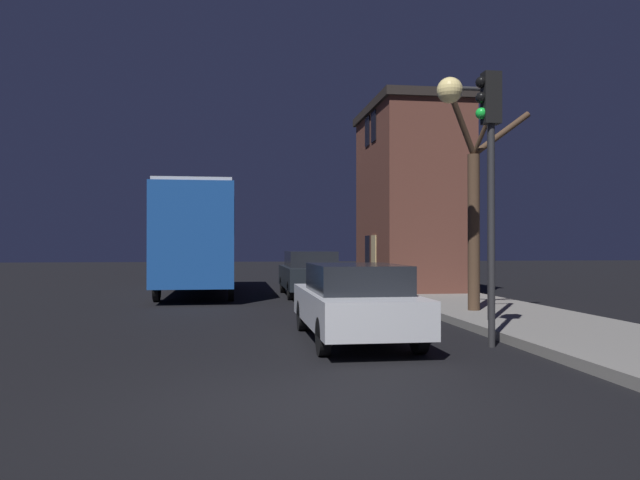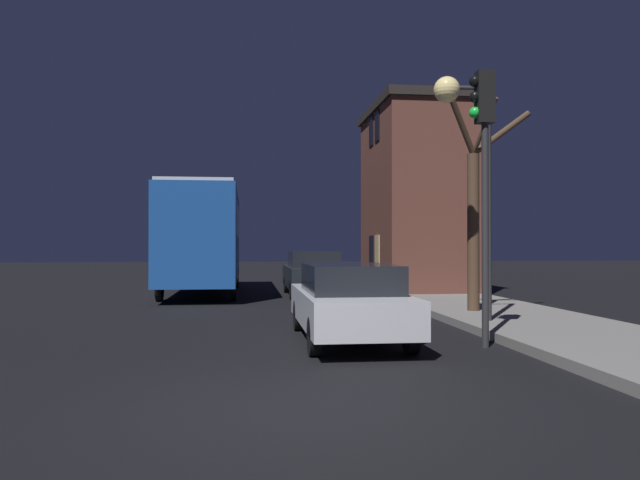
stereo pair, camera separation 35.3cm
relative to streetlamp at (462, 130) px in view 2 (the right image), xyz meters
name	(u,v)px [view 2 (the right image)]	position (x,y,z in m)	size (l,w,h in m)	color
ground_plane	(303,404)	(-3.89, -5.77, -4.18)	(120.00, 120.00, 0.00)	black
brick_building	(415,196)	(1.66, 9.73, -0.62)	(3.26, 5.71, 6.76)	brown
streetlamp	(462,130)	(0.00, 0.00, 0.00)	(1.25, 0.55, 5.14)	#28282B
traffic_light	(483,150)	(-0.46, -2.35, -0.79)	(0.43, 0.24, 4.76)	#28282B
bare_tree	(475,210)	(1.02, 1.93, -1.57)	(2.32, 1.12, 5.13)	#473323
bus	(203,232)	(-6.07, 10.33, -1.95)	(2.49, 9.36, 3.77)	#194793
car_near_lane	(348,301)	(-2.66, -1.39, -3.44)	(1.75, 4.60, 1.42)	#B7BABF
car_mid_lane	(313,273)	(-2.23, 8.81, -3.38)	(1.78, 4.72, 1.55)	black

